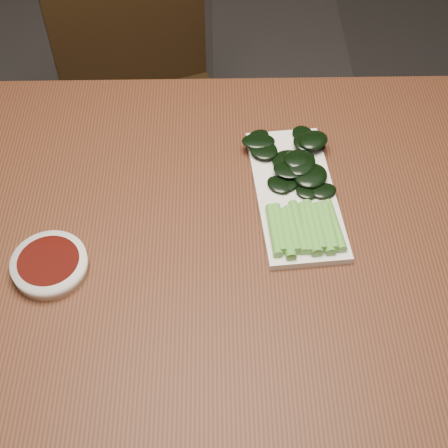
% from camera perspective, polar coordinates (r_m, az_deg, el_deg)
% --- Properties ---
extents(ground, '(6.00, 6.00, 0.00)m').
position_cam_1_polar(ground, '(1.69, -0.62, -16.42)').
color(ground, '#2D2B2B').
rests_on(ground, ground).
extents(table, '(1.40, 0.80, 0.75)m').
position_cam_1_polar(table, '(1.09, -0.92, -3.02)').
color(table, '#482414').
rests_on(table, ground).
extents(chair_far, '(0.52, 0.52, 0.89)m').
position_cam_1_polar(chair_far, '(1.69, -7.05, 11.21)').
color(chair_far, black).
rests_on(chair_far, ground).
extents(sauce_bowl, '(0.12, 0.12, 0.03)m').
position_cam_1_polar(sauce_bowl, '(1.02, -15.64, -3.62)').
color(sauce_bowl, silver).
rests_on(sauce_bowl, table).
extents(serving_plate, '(0.16, 0.31, 0.01)m').
position_cam_1_polar(serving_plate, '(1.09, 6.51, 2.79)').
color(serving_plate, silver).
rests_on(serving_plate, table).
extents(gai_lan, '(0.17, 0.31, 0.03)m').
position_cam_1_polar(gai_lan, '(1.07, 6.97, 3.09)').
color(gai_lan, '#58A538').
rests_on(gai_lan, serving_plate).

